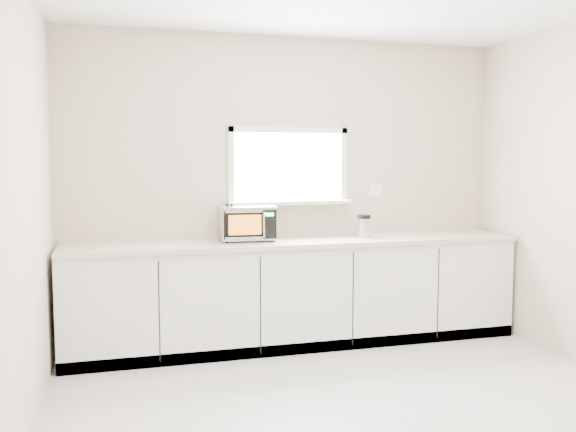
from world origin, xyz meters
name	(u,v)px	position (x,y,z in m)	size (l,w,h in m)	color
ground	(377,424)	(0.00, 0.00, 0.00)	(4.00, 4.00, 0.00)	beige
back_wall	(288,187)	(0.00, 2.00, 1.36)	(4.00, 0.17, 2.70)	beige
cabinets	(297,294)	(0.00, 1.70, 0.44)	(3.92, 0.60, 0.88)	white
countertop	(298,242)	(0.00, 1.69, 0.90)	(3.92, 0.64, 0.04)	beige
microwave	(247,222)	(-0.42, 1.79, 1.08)	(0.48, 0.41, 0.30)	black
knife_block	(228,225)	(-0.59, 1.80, 1.06)	(0.12, 0.23, 0.32)	#4C2E1B
cutting_board	(243,220)	(-0.43, 1.94, 1.08)	(0.33, 0.33, 0.02)	#AA6541
coffee_grinder	(364,226)	(0.61, 1.68, 1.02)	(0.13, 0.13, 0.21)	#B9BBC1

